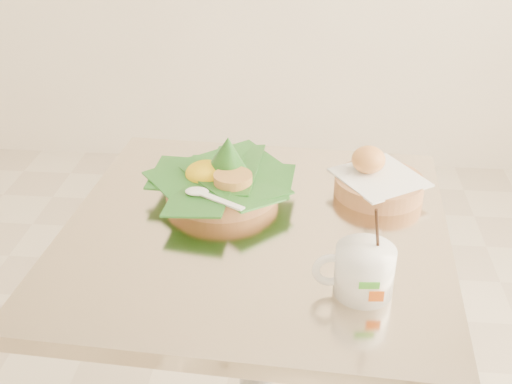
# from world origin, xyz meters

# --- Properties ---
(cafe_table) EXTENTS (0.74, 0.74, 0.75)m
(cafe_table) POSITION_xyz_m (0.11, 0.01, 0.53)
(cafe_table) COLOR gray
(cafe_table) RESTS_ON floor
(rice_basket) EXTENTS (0.28, 0.28, 0.14)m
(rice_basket) POSITION_xyz_m (0.04, 0.12, 0.79)
(rice_basket) COLOR tan
(rice_basket) RESTS_ON cafe_table
(bread_basket) EXTENTS (0.21, 0.21, 0.09)m
(bread_basket) POSITION_xyz_m (0.34, 0.15, 0.78)
(bread_basket) COLOR tan
(bread_basket) RESTS_ON cafe_table
(coffee_mug) EXTENTS (0.13, 0.10, 0.16)m
(coffee_mug) POSITION_xyz_m (0.30, -0.17, 0.79)
(coffee_mug) COLOR white
(coffee_mug) RESTS_ON cafe_table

